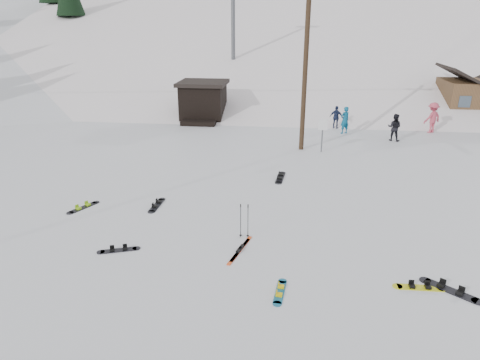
# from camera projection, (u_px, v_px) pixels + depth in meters

# --- Properties ---
(ground) EXTENTS (200.00, 200.00, 0.00)m
(ground) POSITION_uv_depth(u_px,v_px,m) (234.00, 294.00, 11.44)
(ground) COLOR silver
(ground) RESTS_ON ground
(ski_slope) EXTENTS (60.00, 85.24, 65.97)m
(ski_slope) POSITION_uv_depth(u_px,v_px,m) (280.00, 148.00, 66.77)
(ski_slope) COLOR white
(ski_slope) RESTS_ON ground
(ridge_left) EXTENTS (47.54, 95.03, 58.38)m
(ridge_left) POSITION_uv_depth(u_px,v_px,m) (38.00, 147.00, 63.89)
(ridge_left) COLOR silver
(ridge_left) RESTS_ON ground
(treeline_left) EXTENTS (20.00, 64.00, 10.00)m
(treeline_left) POSITION_uv_depth(u_px,v_px,m) (2.00, 79.00, 52.36)
(treeline_left) COLOR black
(treeline_left) RESTS_ON ground
(treeline_crest) EXTENTS (50.00, 6.00, 10.00)m
(treeline_crest) POSITION_uv_depth(u_px,v_px,m) (287.00, 54.00, 91.34)
(treeline_crest) COLOR black
(treeline_crest) RESTS_ON ski_slope
(utility_pole) EXTENTS (2.00, 0.26, 9.00)m
(utility_pole) POSITION_uv_depth(u_px,v_px,m) (305.00, 64.00, 22.57)
(utility_pole) COLOR #3A2819
(utility_pole) RESTS_ON ground
(trail_sign) EXTENTS (0.50, 0.09, 1.85)m
(trail_sign) POSITION_uv_depth(u_px,v_px,m) (323.00, 129.00, 23.26)
(trail_sign) COLOR #595B60
(trail_sign) RESTS_ON ground
(lift_hut) EXTENTS (3.40, 4.10, 2.75)m
(lift_hut) POSITION_uv_depth(u_px,v_px,m) (203.00, 101.00, 30.96)
(lift_hut) COLOR black
(lift_hut) RESTS_ON ground
(lift_tower_near) EXTENTS (2.20, 0.36, 8.00)m
(lift_tower_near) POSITION_uv_depth(u_px,v_px,m) (233.00, 7.00, 36.98)
(lift_tower_near) COLOR #595B60
(lift_tower_near) RESTS_ON ski_slope
(cabin) EXTENTS (5.39, 4.40, 3.77)m
(cabin) POSITION_uv_depth(u_px,v_px,m) (477.00, 97.00, 31.55)
(cabin) COLOR brown
(cabin) RESTS_ON ground
(hero_snowboard) EXTENTS (0.35, 1.28, 0.09)m
(hero_snowboard) POSITION_uv_depth(u_px,v_px,m) (280.00, 292.00, 11.52)
(hero_snowboard) COLOR #166B93
(hero_snowboard) RESTS_ON ground
(hero_skis) EXTENTS (0.60, 1.88, 0.10)m
(hero_skis) POSITION_uv_depth(u_px,v_px,m) (240.00, 250.00, 13.60)
(hero_skis) COLOR #E04417
(hero_skis) RESTS_ON ground
(ski_poles) EXTENTS (0.33, 0.09, 1.21)m
(ski_poles) POSITION_uv_depth(u_px,v_px,m) (244.00, 220.00, 14.24)
(ski_poles) COLOR black
(ski_poles) RESTS_ON ground
(board_scatter_a) EXTENTS (1.29, 0.61, 0.09)m
(board_scatter_a) POSITION_uv_depth(u_px,v_px,m) (119.00, 250.00, 13.60)
(board_scatter_a) COLOR black
(board_scatter_a) RESTS_ON ground
(board_scatter_b) EXTENTS (0.33, 1.52, 0.11)m
(board_scatter_b) POSITION_uv_depth(u_px,v_px,m) (157.00, 205.00, 16.87)
(board_scatter_b) COLOR black
(board_scatter_b) RESTS_ON ground
(board_scatter_c) EXTENTS (0.82, 1.35, 0.10)m
(board_scatter_c) POSITION_uv_depth(u_px,v_px,m) (83.00, 207.00, 16.68)
(board_scatter_c) COLOR black
(board_scatter_c) RESTS_ON ground
(board_scatter_d) EXTENTS (1.40, 1.16, 0.12)m
(board_scatter_d) POSITION_uv_depth(u_px,v_px,m) (450.00, 290.00, 11.58)
(board_scatter_d) COLOR black
(board_scatter_d) RESTS_ON ground
(board_scatter_e) EXTENTS (1.46, 0.30, 0.10)m
(board_scatter_e) POSITION_uv_depth(u_px,v_px,m) (420.00, 287.00, 11.70)
(board_scatter_e) COLOR yellow
(board_scatter_e) RESTS_ON ground
(board_scatter_f) EXTENTS (0.45, 1.69, 0.12)m
(board_scatter_f) POSITION_uv_depth(u_px,v_px,m) (280.00, 177.00, 19.80)
(board_scatter_f) COLOR black
(board_scatter_f) RESTS_ON ground
(skier_teal) EXTENTS (0.76, 0.69, 1.73)m
(skier_teal) POSITION_uv_depth(u_px,v_px,m) (345.00, 120.00, 27.26)
(skier_teal) COLOR #0B5377
(skier_teal) RESTS_ON ground
(skier_dark) EXTENTS (0.98, 0.89, 1.64)m
(skier_dark) POSITION_uv_depth(u_px,v_px,m) (394.00, 127.00, 25.63)
(skier_dark) COLOR black
(skier_dark) RESTS_ON ground
(skier_pink) EXTENTS (1.45, 1.27, 1.95)m
(skier_pink) POSITION_uv_depth(u_px,v_px,m) (432.00, 118.00, 27.45)
(skier_pink) COLOR #CA475C
(skier_pink) RESTS_ON ground
(skier_navy) EXTENTS (0.95, 0.59, 1.52)m
(skier_navy) POSITION_uv_depth(u_px,v_px,m) (336.00, 117.00, 28.53)
(skier_navy) COLOR #1B2444
(skier_navy) RESTS_ON ground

